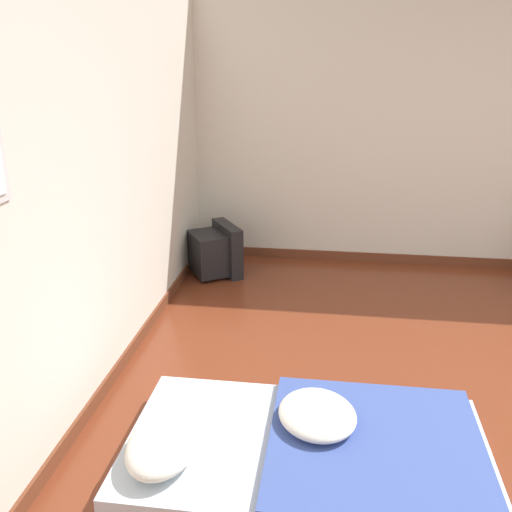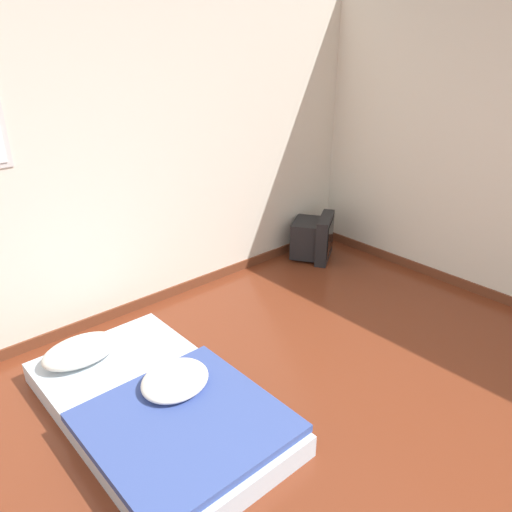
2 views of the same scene
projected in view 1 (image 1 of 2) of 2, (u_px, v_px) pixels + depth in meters
name	position (u px, v px, depth m)	size (l,w,h in m)	color
wall_back	(63.00, 191.00, 2.87)	(7.80, 0.08, 2.60)	silver
mattress_bed	(307.00, 451.00, 2.80)	(1.03, 1.78, 0.29)	silver
crt_tv	(216.00, 251.00, 5.23)	(0.58, 0.56, 0.46)	black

